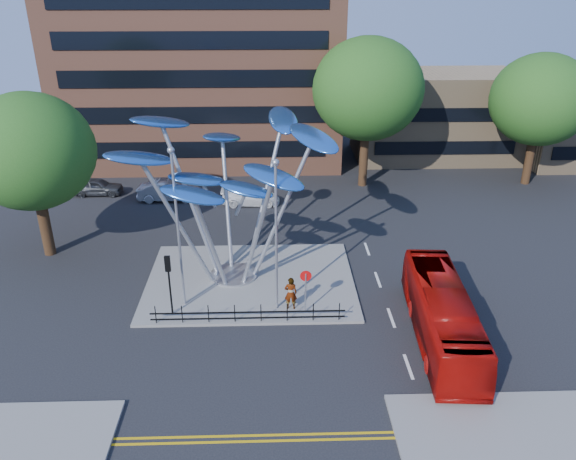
{
  "coord_description": "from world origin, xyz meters",
  "views": [
    {
      "loc": [
        0.3,
        -22.59,
        16.61
      ],
      "look_at": [
        1.13,
        4.0,
        4.24
      ],
      "focal_mm": 35.0,
      "sensor_mm": 36.0,
      "label": 1
    }
  ],
  "objects_px": {
    "pedestrian": "(291,293)",
    "parked_car_right": "(251,196)",
    "leaf_sculpture": "(228,166)",
    "traffic_light_island": "(169,273)",
    "tree_far": "(540,100)",
    "no_entry_sign_island": "(306,284)",
    "parked_car_left": "(97,187)",
    "street_lamp_right": "(276,223)",
    "tree_right": "(368,89)",
    "street_lamp_left": "(177,216)",
    "tree_left": "(30,152)",
    "red_bus": "(442,315)",
    "parked_car_mid": "(169,191)"
  },
  "relations": [
    {
      "from": "leaf_sculpture",
      "to": "street_lamp_right",
      "type": "distance_m",
      "value": 4.83
    },
    {
      "from": "tree_far",
      "to": "street_lamp_left",
      "type": "bearing_deg",
      "value": -145.08
    },
    {
      "from": "traffic_light_island",
      "to": "pedestrian",
      "type": "distance_m",
      "value": 6.43
    },
    {
      "from": "traffic_light_island",
      "to": "street_lamp_left",
      "type": "bearing_deg",
      "value": 63.43
    },
    {
      "from": "tree_far",
      "to": "parked_car_mid",
      "type": "bearing_deg",
      "value": -174.4
    },
    {
      "from": "tree_far",
      "to": "red_bus",
      "type": "height_order",
      "value": "tree_far"
    },
    {
      "from": "parked_car_mid",
      "to": "tree_left",
      "type": "bearing_deg",
      "value": 146.1
    },
    {
      "from": "tree_far",
      "to": "street_lamp_left",
      "type": "distance_m",
      "value": 32.37
    },
    {
      "from": "red_bus",
      "to": "parked_car_left",
      "type": "relative_size",
      "value": 2.49
    },
    {
      "from": "leaf_sculpture",
      "to": "traffic_light_island",
      "type": "distance_m",
      "value": 6.65
    },
    {
      "from": "red_bus",
      "to": "pedestrian",
      "type": "bearing_deg",
      "value": 163.37
    },
    {
      "from": "street_lamp_left",
      "to": "parked_car_right",
      "type": "xyz_separation_m",
      "value": [
        3.16,
        14.5,
        -4.7
      ]
    },
    {
      "from": "leaf_sculpture",
      "to": "pedestrian",
      "type": "distance_m",
      "value": 7.68
    },
    {
      "from": "tree_left",
      "to": "parked_car_right",
      "type": "xyz_separation_m",
      "value": [
        12.66,
        8.0,
        -6.14
      ]
    },
    {
      "from": "tree_right",
      "to": "traffic_light_island",
      "type": "relative_size",
      "value": 3.54
    },
    {
      "from": "tree_right",
      "to": "tree_far",
      "type": "bearing_deg",
      "value": 0.0
    },
    {
      "from": "tree_right",
      "to": "parked_car_left",
      "type": "bearing_deg",
      "value": -175.9
    },
    {
      "from": "tree_left",
      "to": "red_bus",
      "type": "relative_size",
      "value": 1.03
    },
    {
      "from": "red_bus",
      "to": "parked_car_mid",
      "type": "bearing_deg",
      "value": 134.81
    },
    {
      "from": "tree_far",
      "to": "leaf_sculpture",
      "type": "xyz_separation_m",
      "value": [
        -24.07,
        -15.32,
        -0.23
      ]
    },
    {
      "from": "street_lamp_right",
      "to": "red_bus",
      "type": "xyz_separation_m",
      "value": [
        8.0,
        -2.88,
        -3.7
      ]
    },
    {
      "from": "tree_left",
      "to": "parked_car_left",
      "type": "bearing_deg",
      "value": 88.89
    },
    {
      "from": "tree_left",
      "to": "tree_far",
      "type": "bearing_deg",
      "value": 18.43
    },
    {
      "from": "tree_far",
      "to": "no_entry_sign_island",
      "type": "distance_m",
      "value": 28.42
    },
    {
      "from": "street_lamp_left",
      "to": "parked_car_left",
      "type": "bearing_deg",
      "value": 118.76
    },
    {
      "from": "street_lamp_right",
      "to": "pedestrian",
      "type": "height_order",
      "value": "street_lamp_right"
    },
    {
      "from": "tree_left",
      "to": "pedestrian",
      "type": "xyz_separation_m",
      "value": [
        15.24,
        -7.13,
        -5.72
      ]
    },
    {
      "from": "tree_far",
      "to": "parked_car_left",
      "type": "bearing_deg",
      "value": -177.5
    },
    {
      "from": "leaf_sculpture",
      "to": "traffic_light_island",
      "type": "height_order",
      "value": "leaf_sculpture"
    },
    {
      "from": "street_lamp_left",
      "to": "street_lamp_right",
      "type": "distance_m",
      "value": 5.03
    },
    {
      "from": "no_entry_sign_island",
      "to": "parked_car_right",
      "type": "bearing_deg",
      "value": 102.18
    },
    {
      "from": "traffic_light_island",
      "to": "tree_far",
      "type": "bearing_deg",
      "value": 35.84
    },
    {
      "from": "tree_right",
      "to": "parked_car_right",
      "type": "relative_size",
      "value": 2.7
    },
    {
      "from": "no_entry_sign_island",
      "to": "parked_car_right",
      "type": "xyz_separation_m",
      "value": [
        -3.34,
        15.48,
        -1.16
      ]
    },
    {
      "from": "traffic_light_island",
      "to": "parked_car_right",
      "type": "height_order",
      "value": "traffic_light_island"
    },
    {
      "from": "tree_far",
      "to": "no_entry_sign_island",
      "type": "relative_size",
      "value": 4.41
    },
    {
      "from": "parked_car_mid",
      "to": "traffic_light_island",
      "type": "bearing_deg",
      "value": -169.99
    },
    {
      "from": "tree_left",
      "to": "parked_car_left",
      "type": "distance_m",
      "value": 12.1
    },
    {
      "from": "street_lamp_right",
      "to": "pedestrian",
      "type": "relative_size",
      "value": 4.47
    },
    {
      "from": "parked_car_left",
      "to": "traffic_light_island",
      "type": "bearing_deg",
      "value": -153.87
    },
    {
      "from": "street_lamp_right",
      "to": "no_entry_sign_island",
      "type": "bearing_deg",
      "value": -17.87
    },
    {
      "from": "tree_right",
      "to": "street_lamp_left",
      "type": "height_order",
      "value": "tree_right"
    },
    {
      "from": "no_entry_sign_island",
      "to": "parked_car_left",
      "type": "distance_m",
      "value": 23.92
    },
    {
      "from": "pedestrian",
      "to": "parked_car_right",
      "type": "bearing_deg",
      "value": -78.58
    },
    {
      "from": "leaf_sculpture",
      "to": "tree_far",
      "type": "bearing_deg",
      "value": 32.48
    },
    {
      "from": "tree_right",
      "to": "street_lamp_right",
      "type": "relative_size",
      "value": 1.46
    },
    {
      "from": "leaf_sculpture",
      "to": "parked_car_mid",
      "type": "height_order",
      "value": "leaf_sculpture"
    },
    {
      "from": "no_entry_sign_island",
      "to": "parked_car_mid",
      "type": "bearing_deg",
      "value": 120.63
    },
    {
      "from": "red_bus",
      "to": "parked_car_right",
      "type": "relative_size",
      "value": 2.22
    },
    {
      "from": "tree_right",
      "to": "street_lamp_left",
      "type": "distance_m",
      "value": 22.49
    }
  ]
}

